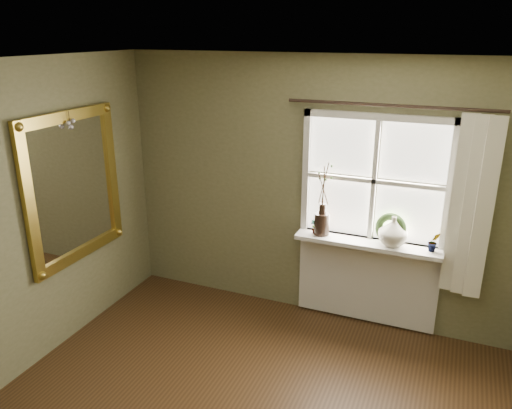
{
  "coord_description": "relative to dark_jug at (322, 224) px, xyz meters",
  "views": [
    {
      "loc": [
        1.23,
        -2.24,
        2.79
      ],
      "look_at": [
        -0.35,
        1.55,
        1.35
      ],
      "focal_mm": 35.0,
      "sensor_mm": 36.0,
      "label": 1
    }
  ],
  "objects": [
    {
      "name": "wreath",
      "position": [
        0.64,
        0.04,
        0.0
      ],
      "size": [
        0.31,
        0.19,
        0.3
      ],
      "primitive_type": "torus",
      "rotation": [
        1.36,
        0.0,
        -0.2
      ],
      "color": "#2F4B21",
      "rests_on": "window_sill"
    },
    {
      "name": "window_apron",
      "position": [
        0.45,
        0.11,
        -0.57
      ],
      "size": [
        1.36,
        0.04,
        0.88
      ],
      "primitive_type": "cube",
      "color": "silver",
      "rests_on": "ground"
    },
    {
      "name": "curtain_rod",
      "position": [
        0.55,
        0.05,
        1.15
      ],
      "size": [
        1.84,
        0.03,
        0.03
      ],
      "primitive_type": "cylinder",
      "rotation": [
        0.0,
        1.57,
        0.0
      ],
      "color": "black",
      "rests_on": "wall_back"
    },
    {
      "name": "gilt_mirror",
      "position": [
        -2.07,
        -1.0,
        0.42
      ],
      "size": [
        0.1,
        1.16,
        1.38
      ],
      "color": "white",
      "rests_on": "wall_left"
    },
    {
      "name": "window_frame",
      "position": [
        0.45,
        0.11,
        0.45
      ],
      "size": [
        1.36,
        0.06,
        1.24
      ],
      "color": "silver",
      "rests_on": "wall_back"
    },
    {
      "name": "window_sill",
      "position": [
        0.45,
        0.0,
        -0.13
      ],
      "size": [
        1.36,
        0.26,
        0.04
      ],
      "primitive_type": "cube",
      "color": "silver",
      "rests_on": "wall_back"
    },
    {
      "name": "curtain",
      "position": [
        1.29,
        0.01,
        0.34
      ],
      "size": [
        0.36,
        0.12,
        1.59
      ],
      "primitive_type": "cube",
      "color": "beige",
      "rests_on": "wall_back"
    },
    {
      "name": "potted_plant_right",
      "position": [
        1.03,
        0.0,
        -0.02
      ],
      "size": [
        0.12,
        0.11,
        0.18
      ],
      "primitive_type": "imported",
      "rotation": [
        0.0,
        0.0,
        0.33
      ],
      "color": "#2F4B21",
      "rests_on": "window_sill"
    },
    {
      "name": "cream_vase",
      "position": [
        0.67,
        0.0,
        0.03
      ],
      "size": [
        0.35,
        0.35,
        0.28
      ],
      "primitive_type": "imported",
      "rotation": [
        0.0,
        0.0,
        0.44
      ],
      "color": "beige",
      "rests_on": "window_sill"
    },
    {
      "name": "wall_back",
      "position": [
        -0.1,
        0.18,
        0.27
      ],
      "size": [
        4.0,
        0.1,
        2.6
      ],
      "primitive_type": "cube",
      "color": "#666543",
      "rests_on": "ground"
    },
    {
      "name": "ceiling",
      "position": [
        -0.1,
        -2.12,
        1.57
      ],
      "size": [
        4.5,
        4.5,
        0.0
      ],
      "primitive_type": "plane",
      "color": "silver",
      "rests_on": "ground"
    },
    {
      "name": "dark_jug",
      "position": [
        0.0,
        0.0,
        0.0
      ],
      "size": [
        0.15,
        0.15,
        0.21
      ],
      "primitive_type": "cylinder",
      "rotation": [
        0.0,
        0.0,
        -0.03
      ],
      "color": "black",
      "rests_on": "window_sill"
    },
    {
      "name": "potted_plant_left",
      "position": [
        -0.07,
        0.0,
        -0.03
      ],
      "size": [
        0.09,
        0.07,
        0.15
      ],
      "primitive_type": "imported",
      "rotation": [
        0.0,
        0.0,
        -0.26
      ],
      "color": "#2F4B21",
      "rests_on": "window_sill"
    }
  ]
}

